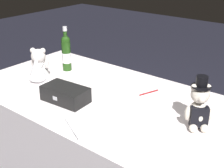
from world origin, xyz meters
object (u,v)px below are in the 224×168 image
at_px(guestbook, 94,123).
at_px(champagne_bottle, 66,53).
at_px(signing_pen, 150,92).
at_px(teddy_bear_groom, 199,107).
at_px(gift_case_black, 65,94).
at_px(teddy_bear_bride, 39,67).

bearing_deg(guestbook, champagne_bottle, 172.49).
bearing_deg(signing_pen, guestbook, -92.99).
bearing_deg(signing_pen, teddy_bear_groom, -25.97).
bearing_deg(champagne_bottle, gift_case_black, -45.01).
bearing_deg(signing_pen, teddy_bear_bride, -157.83).
height_order(teddy_bear_bride, guestbook, teddy_bear_bride).
height_order(signing_pen, gift_case_black, gift_case_black).
relative_size(teddy_bear_groom, teddy_bear_bride, 1.25).
bearing_deg(guestbook, signing_pen, 113.75).
relative_size(teddy_bear_groom, signing_pen, 1.94).
height_order(champagne_bottle, guestbook, champagne_bottle).
bearing_deg(champagne_bottle, guestbook, -34.26).
relative_size(teddy_bear_groom, champagne_bottle, 0.85).
xyz_separation_m(teddy_bear_groom, teddy_bear_bride, (-1.14, -0.10, -0.02)).
height_order(teddy_bear_groom, signing_pen, teddy_bear_groom).
distance_m(champagne_bottle, signing_pen, 0.73).
distance_m(gift_case_black, guestbook, 0.33).
height_order(teddy_bear_groom, teddy_bear_bride, teddy_bear_groom).
bearing_deg(teddy_bear_bride, guestbook, -16.90).
height_order(teddy_bear_groom, guestbook, teddy_bear_groom).
height_order(teddy_bear_groom, gift_case_black, teddy_bear_groom).
xyz_separation_m(teddy_bear_bride, signing_pen, (0.73, 0.30, -0.09)).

